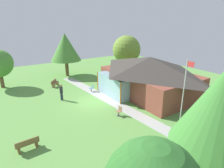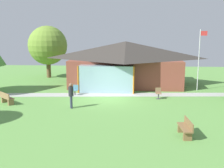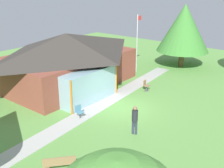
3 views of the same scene
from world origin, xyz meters
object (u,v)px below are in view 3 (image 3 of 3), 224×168
at_px(bench_mid_left, 59,164).
at_px(visitor_strolling_lawn, 135,118).
at_px(pavilion, 68,59).
at_px(patio_chair_lawn_spare, 146,86).
at_px(patio_chair_west, 79,112).
at_px(flagpole, 137,41).
at_px(tree_east_hedge, 184,28).

bearing_deg(bench_mid_left, visitor_strolling_lawn, 32.10).
bearing_deg(pavilion, patio_chair_lawn_spare, -64.89).
bearing_deg(pavilion, visitor_strolling_lawn, -110.70).
xyz_separation_m(patio_chair_west, patio_chair_lawn_spare, (6.77, -0.72, 0.00)).
bearing_deg(bench_mid_left, patio_chair_west, 76.10).
bearing_deg(visitor_strolling_lawn, pavilion, -43.00).
bearing_deg(patio_chair_lawn_spare, patio_chair_west, -11.15).
xyz_separation_m(patio_chair_west, visitor_strolling_lawn, (0.54, -3.87, 0.61)).
bearing_deg(flagpole, tree_east_hedge, -31.60).
distance_m(bench_mid_left, patio_chair_west, 5.39).
height_order(bench_mid_left, tree_east_hedge, tree_east_hedge).
distance_m(flagpole, patio_chair_lawn_spare, 5.82).
relative_size(bench_mid_left, tree_east_hedge, 0.23).
xyz_separation_m(visitor_strolling_lawn, tree_east_hedge, (14.35, 4.04, 2.91)).
relative_size(pavilion, visitor_strolling_lawn, 6.60).
height_order(patio_chair_lawn_spare, tree_east_hedge, tree_east_hedge).
relative_size(flagpole, tree_east_hedge, 0.87).
distance_m(pavilion, flagpole, 7.11).
height_order(flagpole, patio_chair_west, flagpole).
bearing_deg(visitor_strolling_lawn, patio_chair_west, -14.32).
relative_size(pavilion, patio_chair_lawn_spare, 13.36).
xyz_separation_m(bench_mid_left, patio_chair_west, (4.40, 3.11, 0.01)).
bearing_deg(pavilion, tree_east_hedge, -24.90).
height_order(pavilion, visitor_strolling_lawn, pavilion).
bearing_deg(patio_chair_lawn_spare, bench_mid_left, 6.99).
xyz_separation_m(pavilion, bench_mid_left, (-8.39, -8.34, -1.83)).
distance_m(flagpole, visitor_strolling_lawn, 12.24).
xyz_separation_m(flagpole, patio_chair_west, (-10.62, -2.80, -2.58)).
bearing_deg(tree_east_hedge, pavilion, 155.10).
height_order(flagpole, tree_east_hedge, tree_east_hedge).
bearing_deg(bench_mid_left, tree_east_hedge, 50.54).
xyz_separation_m(flagpole, bench_mid_left, (-15.02, -5.90, -2.60)).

